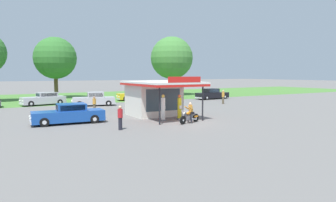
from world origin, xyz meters
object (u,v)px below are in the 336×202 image
(gas_pump_nearside, at_px, (163,109))
(motorcycle_with_rider, at_px, (190,115))
(gas_pump_offside, at_px, (179,108))
(parked_car_back_row_far_left, at_px, (136,95))
(featured_classic_sedan, at_px, (69,114))
(bystander_admiring_sedan, at_px, (94,104))
(parked_car_back_row_left, at_px, (44,99))
(bystander_chatting_near_pumps, at_px, (120,117))
(parked_car_back_row_centre_left, at_px, (212,94))
(parked_car_back_row_right, at_px, (94,100))
(bystander_leaning_by_kiosk, at_px, (223,97))

(gas_pump_nearside, xyz_separation_m, motorcycle_with_rider, (1.21, -2.08, -0.32))
(gas_pump_offside, bearing_deg, parked_car_back_row_far_left, 77.44)
(featured_classic_sedan, bearing_deg, bystander_admiring_sedan, 58.80)
(parked_car_back_row_left, height_order, bystander_chatting_near_pumps, bystander_chatting_near_pumps)
(motorcycle_with_rider, xyz_separation_m, parked_car_back_row_centre_left, (15.11, 16.75, 0.05))
(parked_car_back_row_centre_left, distance_m, parked_car_back_row_far_left, 11.33)
(parked_car_back_row_left, distance_m, parked_car_back_row_centre_left, 23.22)
(bystander_admiring_sedan, bearing_deg, parked_car_back_row_right, 74.48)
(parked_car_back_row_centre_left, xyz_separation_m, parked_car_back_row_right, (-17.96, -0.63, 0.01))
(bystander_chatting_near_pumps, bearing_deg, bystander_leaning_by_kiosk, 30.66)
(parked_car_back_row_far_left, xyz_separation_m, parked_car_back_row_right, (-7.36, -4.61, 0.02))
(featured_classic_sedan, xyz_separation_m, bystander_leaning_by_kiosk, (19.97, 5.92, 0.23))
(parked_car_back_row_left, relative_size, bystander_admiring_sedan, 3.53)
(parked_car_back_row_centre_left, relative_size, bystander_leaning_by_kiosk, 3.11)
(parked_car_back_row_right, distance_m, bystander_chatting_near_pumps, 16.46)
(parked_car_back_row_centre_left, bearing_deg, gas_pump_nearside, -138.03)
(parked_car_back_row_far_left, distance_m, bystander_admiring_sedan, 13.59)
(gas_pump_offside, height_order, bystander_admiring_sedan, gas_pump_offside)
(bystander_leaning_by_kiosk, relative_size, bystander_admiring_sedan, 1.14)
(gas_pump_nearside, bearing_deg, parked_car_back_row_far_left, 72.98)
(parked_car_back_row_right, relative_size, bystander_admiring_sedan, 3.44)
(parked_car_back_row_centre_left, bearing_deg, bystander_admiring_sedan, -162.21)
(motorcycle_with_rider, xyz_separation_m, bystander_chatting_near_pumps, (-5.68, -0.09, 0.21))
(gas_pump_nearside, relative_size, bystander_chatting_near_pumps, 1.28)
(gas_pump_nearside, distance_m, bystander_admiring_sedan, 9.00)
(gas_pump_offside, bearing_deg, motorcycle_with_rider, -99.43)
(parked_car_back_row_far_left, relative_size, parked_car_back_row_right, 1.03)
(gas_pump_nearside, height_order, featured_classic_sedan, gas_pump_nearside)
(gas_pump_offside, xyz_separation_m, bystander_leaning_by_kiosk, (11.51, 8.22, -0.02))
(gas_pump_nearside, bearing_deg, parked_car_back_row_left, 110.56)
(bystander_leaning_by_kiosk, bearing_deg, bystander_admiring_sedan, 179.35)
(featured_classic_sedan, xyz_separation_m, parked_car_back_row_centre_left, (23.23, 12.37, 0.02))
(motorcycle_with_rider, xyz_separation_m, parked_car_back_row_far_left, (4.50, 20.74, 0.05))
(parked_car_back_row_centre_left, height_order, parked_car_back_row_right, parked_car_back_row_right)
(motorcycle_with_rider, xyz_separation_m, bystander_admiring_sedan, (-4.43, 10.49, 0.14))
(gas_pump_offside, height_order, parked_car_back_row_right, gas_pump_offside)
(gas_pump_offside, bearing_deg, featured_classic_sedan, 164.78)
(motorcycle_with_rider, height_order, parked_car_back_row_far_left, motorcycle_with_rider)
(parked_car_back_row_left, bearing_deg, parked_car_back_row_centre_left, -7.85)
(parked_car_back_row_right, bearing_deg, bystander_leaning_by_kiosk, -21.60)
(gas_pump_nearside, relative_size, bystander_admiring_sedan, 1.39)
(parked_car_back_row_centre_left, xyz_separation_m, bystander_admiring_sedan, (-19.53, -6.27, 0.09))
(bystander_admiring_sedan, bearing_deg, gas_pump_nearside, -69.05)
(motorcycle_with_rider, distance_m, bystander_leaning_by_kiosk, 15.71)
(parked_car_back_row_centre_left, bearing_deg, motorcycle_with_rider, -132.04)
(gas_pump_nearside, distance_m, parked_car_back_row_right, 14.14)
(gas_pump_offside, relative_size, bystander_chatting_near_pumps, 1.24)
(gas_pump_offside, xyz_separation_m, parked_car_back_row_far_left, (4.16, 18.65, -0.23))
(gas_pump_offside, xyz_separation_m, bystander_admiring_sedan, (-4.77, 8.40, -0.15))
(gas_pump_offside, bearing_deg, bystander_chatting_near_pumps, -160.17)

